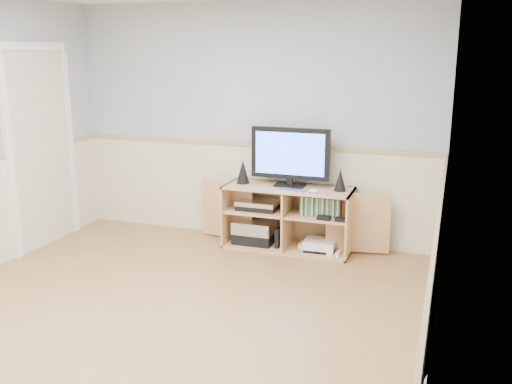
# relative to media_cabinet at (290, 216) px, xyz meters

# --- Properties ---
(room) EXTENTS (4.04, 4.54, 2.54)m
(room) POSITION_rel_media_cabinet_xyz_m (-0.55, -1.91, 0.88)
(room) COLOR tan
(room) RESTS_ON ground
(media_cabinet) EXTENTS (2.04, 0.49, 0.65)m
(media_cabinet) POSITION_rel_media_cabinet_xyz_m (0.00, 0.00, 0.00)
(media_cabinet) COLOR tan
(media_cabinet) RESTS_ON floor
(monitor) EXTENTS (0.81, 0.18, 0.60)m
(monitor) POSITION_rel_media_cabinet_xyz_m (0.00, -0.01, 0.64)
(monitor) COLOR black
(monitor) RESTS_ON media_cabinet
(speaker_left) EXTENTS (0.13, 0.13, 0.25)m
(speaker_left) POSITION_rel_media_cabinet_xyz_m (-0.50, -0.04, 0.44)
(speaker_left) COLOR black
(speaker_left) RESTS_ON media_cabinet
(speaker_right) EXTENTS (0.12, 0.12, 0.22)m
(speaker_right) POSITION_rel_media_cabinet_xyz_m (0.52, -0.04, 0.43)
(speaker_right) COLOR black
(speaker_right) RESTS_ON media_cabinet
(keyboard) EXTENTS (0.29, 0.16, 0.01)m
(keyboard) POSITION_rel_media_cabinet_xyz_m (0.08, -0.20, 0.32)
(keyboard) COLOR silver
(keyboard) RESTS_ON media_cabinet
(mouse) EXTENTS (0.10, 0.07, 0.04)m
(mouse) POSITION_rel_media_cabinet_xyz_m (0.30, -0.20, 0.34)
(mouse) COLOR white
(mouse) RESTS_ON media_cabinet
(av_components) EXTENTS (0.51, 0.31, 0.47)m
(av_components) POSITION_rel_media_cabinet_xyz_m (-0.35, -0.06, -0.11)
(av_components) COLOR black
(av_components) RESTS_ON media_cabinet
(game_consoles) EXTENTS (0.45, 0.30, 0.11)m
(game_consoles) POSITION_rel_media_cabinet_xyz_m (0.34, -0.07, -0.26)
(game_consoles) COLOR white
(game_consoles) RESTS_ON media_cabinet
(game_cases) EXTENTS (0.40, 0.14, 0.19)m
(game_cases) POSITION_rel_media_cabinet_xyz_m (0.35, -0.08, 0.15)
(game_cases) COLOR #3F8C3F
(game_cases) RESTS_ON media_cabinet
(wall_outlet) EXTENTS (0.12, 0.03, 0.12)m
(wall_outlet) POSITION_rel_media_cabinet_xyz_m (0.51, 0.20, 0.27)
(wall_outlet) COLOR white
(wall_outlet) RESTS_ON wall_back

